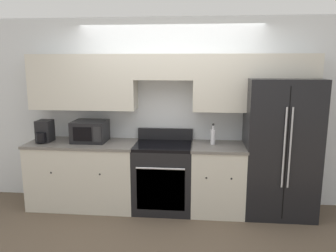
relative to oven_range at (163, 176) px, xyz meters
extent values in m
plane|color=brown|center=(0.07, -0.31, -0.46)|extent=(12.00, 12.00, 0.00)
cube|color=silver|center=(0.07, 0.35, 0.84)|extent=(8.00, 0.06, 2.60)
cube|color=beige|center=(-1.12, 0.15, 1.27)|extent=(1.46, 0.33, 0.75)
cube|color=beige|center=(0.00, 0.15, 1.47)|extent=(0.78, 0.33, 0.34)
cube|color=beige|center=(1.18, 0.15, 1.27)|extent=(1.59, 0.33, 0.75)
cube|color=beige|center=(-1.12, 0.00, -0.02)|extent=(1.46, 0.62, 0.88)
cube|color=slate|center=(-1.12, 0.00, 0.44)|extent=(1.48, 0.64, 0.03)
sphere|color=black|center=(-1.45, -0.31, 0.11)|extent=(0.03, 0.03, 0.03)
sphere|color=black|center=(-0.79, -0.31, 0.11)|extent=(0.03, 0.03, 0.03)
cube|color=beige|center=(0.73, 0.00, -0.02)|extent=(0.69, 0.62, 0.88)
cube|color=slate|center=(0.73, 0.00, 0.44)|extent=(0.71, 0.64, 0.03)
sphere|color=black|center=(0.58, -0.31, 0.11)|extent=(0.03, 0.03, 0.03)
sphere|color=black|center=(0.89, -0.31, 0.11)|extent=(0.03, 0.03, 0.03)
cube|color=black|center=(0.00, 0.00, -0.03)|extent=(0.78, 0.62, 0.88)
cube|color=black|center=(0.00, -0.30, -0.07)|extent=(0.62, 0.01, 0.56)
cube|color=black|center=(0.00, 0.00, 0.43)|extent=(0.78, 0.62, 0.04)
cube|color=black|center=(0.00, 0.28, 0.53)|extent=(0.78, 0.04, 0.16)
cylinder|color=silver|center=(0.00, -0.33, 0.22)|extent=(0.62, 0.02, 0.02)
cube|color=black|center=(1.53, 0.06, 0.44)|extent=(0.90, 0.73, 1.80)
cube|color=black|center=(1.53, -0.31, 0.44)|extent=(0.01, 0.01, 1.65)
cylinder|color=#B7B7BC|center=(1.49, -0.33, 0.53)|extent=(0.02, 0.02, 0.99)
cylinder|color=#B7B7BC|center=(1.56, -0.33, 0.53)|extent=(0.02, 0.02, 0.99)
cube|color=black|center=(-1.02, 0.06, 0.60)|extent=(0.46, 0.38, 0.29)
cube|color=black|center=(-1.06, -0.14, 0.60)|extent=(0.25, 0.01, 0.19)
cube|color=#262628|center=(-0.86, -0.14, 0.60)|extent=(0.10, 0.01, 0.20)
cylinder|color=silver|center=(0.66, 0.06, 0.55)|extent=(0.06, 0.06, 0.20)
cylinder|color=silver|center=(0.66, 0.06, 0.68)|extent=(0.03, 0.03, 0.06)
cylinder|color=black|center=(0.66, 0.06, 0.72)|extent=(0.03, 0.03, 0.02)
cube|color=black|center=(-1.64, 0.01, 0.60)|extent=(0.19, 0.21, 0.30)
cylinder|color=black|center=(-1.64, -0.11, 0.54)|extent=(0.14, 0.14, 0.13)
camera|label=1|loc=(0.48, -4.23, 1.53)|focal=35.00mm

